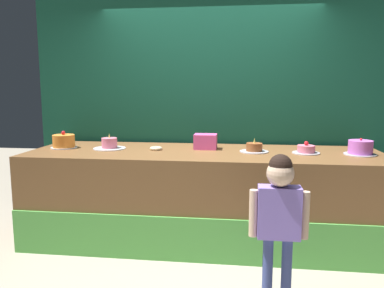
{
  "coord_description": "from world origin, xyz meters",
  "views": [
    {
      "loc": [
        0.36,
        -3.26,
        1.59
      ],
      "look_at": [
        -0.1,
        0.33,
        1.05
      ],
      "focal_mm": 35.37,
      "sensor_mm": 36.0,
      "label": 1
    }
  ],
  "objects_px": {
    "cake_center": "(254,148)",
    "donut": "(156,148)",
    "cake_left": "(109,144)",
    "cake_far_right": "(360,148)",
    "cake_right": "(306,150)",
    "cake_far_left": "(64,141)",
    "child_figure": "(279,208)",
    "pink_box": "(206,142)"
  },
  "relations": [
    {
      "from": "cake_left",
      "to": "cake_right",
      "type": "height_order",
      "value": "cake_left"
    },
    {
      "from": "cake_far_left",
      "to": "cake_left",
      "type": "xyz_separation_m",
      "value": [
        0.51,
        0.01,
        -0.02
      ]
    },
    {
      "from": "pink_box",
      "to": "cake_left",
      "type": "relative_size",
      "value": 0.69
    },
    {
      "from": "cake_center",
      "to": "donut",
      "type": "bearing_deg",
      "value": 179.82
    },
    {
      "from": "donut",
      "to": "cake_far_right",
      "type": "distance_m",
      "value": 2.04
    },
    {
      "from": "donut",
      "to": "cake_left",
      "type": "bearing_deg",
      "value": 179.09
    },
    {
      "from": "donut",
      "to": "cake_center",
      "type": "xyz_separation_m",
      "value": [
        1.02,
        -0.0,
        0.02
      ]
    },
    {
      "from": "child_figure",
      "to": "cake_far_left",
      "type": "height_order",
      "value": "cake_far_left"
    },
    {
      "from": "pink_box",
      "to": "cake_left",
      "type": "bearing_deg",
      "value": -172.78
    },
    {
      "from": "donut",
      "to": "cake_center",
      "type": "relative_size",
      "value": 0.45
    },
    {
      "from": "donut",
      "to": "cake_center",
      "type": "distance_m",
      "value": 1.02
    },
    {
      "from": "pink_box",
      "to": "cake_center",
      "type": "height_order",
      "value": "pink_box"
    },
    {
      "from": "pink_box",
      "to": "cake_far_right",
      "type": "distance_m",
      "value": 1.54
    },
    {
      "from": "child_figure",
      "to": "pink_box",
      "type": "distance_m",
      "value": 1.45
    },
    {
      "from": "child_figure",
      "to": "cake_far_right",
      "type": "height_order",
      "value": "child_figure"
    },
    {
      "from": "cake_far_right",
      "to": "cake_left",
      "type": "bearing_deg",
      "value": 178.96
    },
    {
      "from": "pink_box",
      "to": "cake_far_right",
      "type": "xyz_separation_m",
      "value": [
        1.53,
        -0.18,
        -0.01
      ]
    },
    {
      "from": "cake_far_left",
      "to": "cake_right",
      "type": "relative_size",
      "value": 1.04
    },
    {
      "from": "pink_box",
      "to": "donut",
      "type": "height_order",
      "value": "pink_box"
    },
    {
      "from": "cake_center",
      "to": "cake_left",
      "type": "bearing_deg",
      "value": 179.58
    },
    {
      "from": "cake_left",
      "to": "cake_center",
      "type": "height_order",
      "value": "cake_left"
    },
    {
      "from": "cake_center",
      "to": "cake_far_right",
      "type": "relative_size",
      "value": 0.95
    },
    {
      "from": "cake_far_left",
      "to": "cake_center",
      "type": "bearing_deg",
      "value": -0.1
    },
    {
      "from": "pink_box",
      "to": "cake_right",
      "type": "bearing_deg",
      "value": -8.83
    },
    {
      "from": "pink_box",
      "to": "cake_left",
      "type": "xyz_separation_m",
      "value": [
        -1.02,
        -0.13,
        -0.03
      ]
    },
    {
      "from": "child_figure",
      "to": "cake_center",
      "type": "bearing_deg",
      "value": 97.45
    },
    {
      "from": "pink_box",
      "to": "cake_center",
      "type": "bearing_deg",
      "value": -15.4
    },
    {
      "from": "cake_far_right",
      "to": "cake_right",
      "type": "bearing_deg",
      "value": 178.09
    },
    {
      "from": "donut",
      "to": "child_figure",
      "type": "bearing_deg",
      "value": -43.89
    },
    {
      "from": "cake_left",
      "to": "cake_center",
      "type": "distance_m",
      "value": 1.53
    },
    {
      "from": "child_figure",
      "to": "donut",
      "type": "bearing_deg",
      "value": 136.11
    },
    {
      "from": "pink_box",
      "to": "cake_left",
      "type": "height_order",
      "value": "cake_left"
    },
    {
      "from": "cake_far_left",
      "to": "cake_far_right",
      "type": "distance_m",
      "value": 3.05
    },
    {
      "from": "donut",
      "to": "cake_far_right",
      "type": "xyz_separation_m",
      "value": [
        2.04,
        -0.04,
        0.05
      ]
    },
    {
      "from": "cake_center",
      "to": "cake_far_right",
      "type": "bearing_deg",
      "value": -1.97
    },
    {
      "from": "cake_far_left",
      "to": "pink_box",
      "type": "bearing_deg",
      "value": 5.11
    },
    {
      "from": "cake_right",
      "to": "pink_box",
      "type": "bearing_deg",
      "value": 171.17
    },
    {
      "from": "pink_box",
      "to": "cake_right",
      "type": "xyz_separation_m",
      "value": [
        1.02,
        -0.16,
        -0.04
      ]
    },
    {
      "from": "child_figure",
      "to": "cake_right",
      "type": "height_order",
      "value": "child_figure"
    },
    {
      "from": "cake_far_right",
      "to": "cake_center",
      "type": "bearing_deg",
      "value": 178.03
    },
    {
      "from": "child_figure",
      "to": "cake_right",
      "type": "relative_size",
      "value": 4.15
    },
    {
      "from": "cake_right",
      "to": "cake_far_left",
      "type": "bearing_deg",
      "value": 179.51
    }
  ]
}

